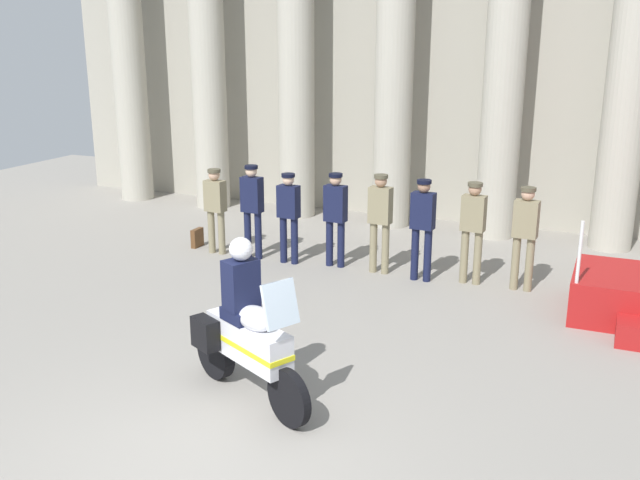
{
  "coord_description": "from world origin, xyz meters",
  "views": [
    {
      "loc": [
        3.54,
        -5.14,
        4.0
      ],
      "look_at": [
        -0.21,
        3.65,
        1.23
      ],
      "focal_mm": 39.84,
      "sensor_mm": 36.0,
      "label": 1
    }
  ],
  "objects_px": {
    "officer_in_row_4": "(380,216)",
    "officer_in_row_5": "(423,222)",
    "officer_in_row_3": "(335,212)",
    "briefcase_on_ground": "(197,238)",
    "motorcycle_with_rider": "(245,333)",
    "officer_in_row_0": "(215,204)",
    "officer_in_row_1": "(252,204)",
    "officer_in_row_2": "(289,211)",
    "officer_in_row_7": "(525,230)",
    "officer_in_row_6": "(473,225)"
  },
  "relations": [
    {
      "from": "officer_in_row_5",
      "to": "briefcase_on_ground",
      "type": "relative_size",
      "value": 4.81
    },
    {
      "from": "officer_in_row_2",
      "to": "motorcycle_with_rider",
      "type": "distance_m",
      "value": 5.01
    },
    {
      "from": "briefcase_on_ground",
      "to": "officer_in_row_2",
      "type": "bearing_deg",
      "value": -6.03
    },
    {
      "from": "officer_in_row_4",
      "to": "officer_in_row_5",
      "type": "bearing_deg",
      "value": 176.55
    },
    {
      "from": "officer_in_row_4",
      "to": "officer_in_row_1",
      "type": "bearing_deg",
      "value": 6.91
    },
    {
      "from": "officer_in_row_0",
      "to": "officer_in_row_2",
      "type": "relative_size",
      "value": 0.98
    },
    {
      "from": "motorcycle_with_rider",
      "to": "briefcase_on_ground",
      "type": "distance_m",
      "value": 6.25
    },
    {
      "from": "motorcycle_with_rider",
      "to": "officer_in_row_2",
      "type": "bearing_deg",
      "value": 136.91
    },
    {
      "from": "officer_in_row_0",
      "to": "motorcycle_with_rider",
      "type": "distance_m",
      "value": 5.71
    },
    {
      "from": "briefcase_on_ground",
      "to": "officer_in_row_1",
      "type": "bearing_deg",
      "value": -9.04
    },
    {
      "from": "officer_in_row_5",
      "to": "officer_in_row_6",
      "type": "distance_m",
      "value": 0.82
    },
    {
      "from": "officer_in_row_7",
      "to": "motorcycle_with_rider",
      "type": "relative_size",
      "value": 0.89
    },
    {
      "from": "officer_in_row_3",
      "to": "officer_in_row_6",
      "type": "distance_m",
      "value": 2.41
    },
    {
      "from": "officer_in_row_0",
      "to": "officer_in_row_3",
      "type": "height_order",
      "value": "officer_in_row_3"
    },
    {
      "from": "officer_in_row_4",
      "to": "briefcase_on_ground",
      "type": "relative_size",
      "value": 4.83
    },
    {
      "from": "officer_in_row_1",
      "to": "officer_in_row_7",
      "type": "distance_m",
      "value": 4.83
    },
    {
      "from": "officer_in_row_2",
      "to": "briefcase_on_ground",
      "type": "relative_size",
      "value": 4.59
    },
    {
      "from": "officer_in_row_3",
      "to": "officer_in_row_7",
      "type": "height_order",
      "value": "officer_in_row_7"
    },
    {
      "from": "officer_in_row_6",
      "to": "briefcase_on_ground",
      "type": "xyz_separation_m",
      "value": [
        -5.36,
        0.03,
        -0.84
      ]
    },
    {
      "from": "officer_in_row_1",
      "to": "officer_in_row_6",
      "type": "distance_m",
      "value": 4.0
    },
    {
      "from": "officer_in_row_0",
      "to": "officer_in_row_3",
      "type": "relative_size",
      "value": 0.96
    },
    {
      "from": "officer_in_row_2",
      "to": "officer_in_row_4",
      "type": "relative_size",
      "value": 0.95
    },
    {
      "from": "officer_in_row_2",
      "to": "officer_in_row_7",
      "type": "relative_size",
      "value": 0.97
    },
    {
      "from": "officer_in_row_1",
      "to": "officer_in_row_2",
      "type": "bearing_deg",
      "value": -176.13
    },
    {
      "from": "officer_in_row_1",
      "to": "officer_in_row_3",
      "type": "bearing_deg",
      "value": -170.39
    },
    {
      "from": "officer_in_row_0",
      "to": "officer_in_row_4",
      "type": "distance_m",
      "value": 3.2
    },
    {
      "from": "officer_in_row_0",
      "to": "officer_in_row_5",
      "type": "xyz_separation_m",
      "value": [
        3.98,
        0.01,
        0.07
      ]
    },
    {
      "from": "officer_in_row_2",
      "to": "briefcase_on_ground",
      "type": "distance_m",
      "value": 2.26
    },
    {
      "from": "officer_in_row_0",
      "to": "briefcase_on_ground",
      "type": "xyz_separation_m",
      "value": [
        -0.58,
        0.22,
        -0.78
      ]
    },
    {
      "from": "officer_in_row_3",
      "to": "briefcase_on_ground",
      "type": "bearing_deg",
      "value": 2.93
    },
    {
      "from": "officer_in_row_5",
      "to": "officer_in_row_7",
      "type": "distance_m",
      "value": 1.64
    },
    {
      "from": "officer_in_row_1",
      "to": "officer_in_row_4",
      "type": "xyz_separation_m",
      "value": [
        2.42,
        0.11,
        -0.0
      ]
    },
    {
      "from": "officer_in_row_5",
      "to": "officer_in_row_1",
      "type": "bearing_deg",
      "value": 4.39
    },
    {
      "from": "officer_in_row_7",
      "to": "motorcycle_with_rider",
      "type": "xyz_separation_m",
      "value": [
        -2.38,
        -4.89,
        -0.21
      ]
    },
    {
      "from": "officer_in_row_1",
      "to": "motorcycle_with_rider",
      "type": "height_order",
      "value": "motorcycle_with_rider"
    },
    {
      "from": "officer_in_row_1",
      "to": "officer_in_row_0",
      "type": "bearing_deg",
      "value": 4.44
    },
    {
      "from": "officer_in_row_2",
      "to": "officer_in_row_3",
      "type": "xyz_separation_m",
      "value": [
        0.84,
        0.15,
        0.02
      ]
    },
    {
      "from": "officer_in_row_6",
      "to": "officer_in_row_3",
      "type": "bearing_deg",
      "value": 5.09
    },
    {
      "from": "officer_in_row_0",
      "to": "officer_in_row_7",
      "type": "relative_size",
      "value": 0.95
    },
    {
      "from": "officer_in_row_5",
      "to": "briefcase_on_ground",
      "type": "height_order",
      "value": "officer_in_row_5"
    },
    {
      "from": "officer_in_row_3",
      "to": "briefcase_on_ground",
      "type": "height_order",
      "value": "officer_in_row_3"
    },
    {
      "from": "briefcase_on_ground",
      "to": "officer_in_row_3",
      "type": "bearing_deg",
      "value": -1.35
    },
    {
      "from": "officer_in_row_6",
      "to": "motorcycle_with_rider",
      "type": "xyz_separation_m",
      "value": [
        -1.55,
        -4.89,
        -0.22
      ]
    },
    {
      "from": "officer_in_row_0",
      "to": "officer_in_row_1",
      "type": "relative_size",
      "value": 0.93
    },
    {
      "from": "officer_in_row_4",
      "to": "officer_in_row_0",
      "type": "bearing_deg",
      "value": 6.31
    },
    {
      "from": "officer_in_row_5",
      "to": "motorcycle_with_rider",
      "type": "bearing_deg",
      "value": 85.24
    },
    {
      "from": "officer_in_row_1",
      "to": "briefcase_on_ground",
      "type": "height_order",
      "value": "officer_in_row_1"
    },
    {
      "from": "briefcase_on_ground",
      "to": "motorcycle_with_rider",
      "type": "bearing_deg",
      "value": -52.29
    },
    {
      "from": "officer_in_row_2",
      "to": "motorcycle_with_rider",
      "type": "xyz_separation_m",
      "value": [
        1.71,
        -4.7,
        -0.18
      ]
    },
    {
      "from": "officer_in_row_5",
      "to": "officer_in_row_6",
      "type": "xyz_separation_m",
      "value": [
        0.8,
        0.18,
        -0.01
      ]
    }
  ]
}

